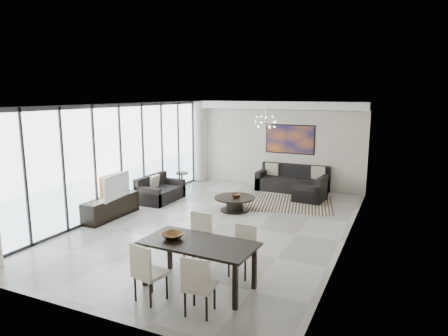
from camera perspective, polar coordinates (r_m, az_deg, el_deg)
The scene contains 20 objects.
room_shell at distance 9.39m, azimuth 1.87°, elevation 0.11°, with size 6.00×9.00×2.90m.
window_wall at distance 11.08m, azimuth -14.17°, elevation 1.50°, with size 0.37×8.95×2.90m.
soffit at distance 13.44m, azimuth 7.26°, elevation 8.87°, with size 5.98×0.40×0.26m, color white.
painting at distance 13.54m, azimuth 9.38°, elevation 4.07°, with size 1.68×0.04×0.98m, color #C7631B.
chandelier at distance 11.66m, azimuth 5.95°, elevation 6.58°, with size 0.66×0.66×0.71m.
rug at distance 11.82m, azimuth 8.99°, elevation -4.99°, with size 2.57×1.98×0.01m, color black.
coffee_table at distance 10.93m, azimuth 1.51°, elevation -5.01°, with size 1.10×1.10×0.39m.
bowl_coffee at distance 10.88m, azimuth 1.73°, elevation -3.95°, with size 0.25×0.25×0.08m, color brown.
sofa_main at distance 13.32m, azimuth 9.78°, elevation -2.02°, with size 2.29×0.94×0.83m.
loveseat at distance 12.08m, azimuth -9.20°, elevation -3.44°, with size 0.85×1.50×0.75m.
armchair at distance 12.17m, azimuth 12.35°, elevation -3.45°, with size 0.91×0.95×0.74m.
side_table at distance 13.33m, azimuth -6.05°, elevation -1.44°, with size 0.42×0.42×0.58m.
tv_console at distance 10.73m, azimuth -15.89°, elevation -5.41°, with size 0.49×1.75×0.55m, color black.
television at distance 10.44m, azimuth -15.58°, elevation -2.52°, with size 1.09×0.14×0.62m, color gray.
dining_table at distance 6.63m, azimuth -3.62°, elevation -11.23°, with size 1.91×1.01×0.78m.
dining_chair_sw at distance 6.34m, azimuth -11.09°, elevation -14.00°, with size 0.52×0.52×0.94m.
dining_chair_se at distance 5.90m, azimuth -3.80°, elevation -15.98°, with size 0.46×0.46×0.91m.
dining_chair_nw at distance 7.59m, azimuth -3.60°, elevation -9.51°, with size 0.44×0.44×0.96m.
dining_chair_ne at distance 7.16m, azimuth 2.80°, elevation -11.16°, with size 0.44×0.44×0.89m.
bowl_dining at distance 6.80m, azimuth -7.34°, elevation -9.57°, with size 0.37×0.37×0.09m, color brown.
Camera 1 is at (4.03, -8.51, 3.16)m, focal length 32.00 mm.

